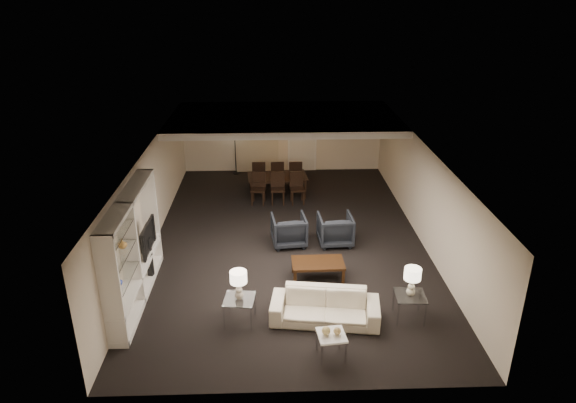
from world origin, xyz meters
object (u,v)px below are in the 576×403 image
at_px(side_table_left, 240,310).
at_px(floor_lamp, 235,152).
at_px(coffee_table, 318,270).
at_px(table_lamp_right, 412,282).
at_px(pendant_light, 294,134).
at_px(armchair_left, 289,230).
at_px(table_lamp_left, 239,285).
at_px(chair_nm, 278,189).
at_px(chair_fl, 259,174).
at_px(chair_fm, 277,174).
at_px(television, 143,237).
at_px(vase_blue, 118,282).
at_px(marble_table, 331,345).
at_px(armchair_right, 335,229).
at_px(side_table_right, 409,307).
at_px(dining_table, 278,186).
at_px(chair_nl, 258,189).
at_px(floor_speaker, 149,259).
at_px(vase_amber, 122,244).
at_px(chair_fr, 295,174).
at_px(sofa, 325,307).
at_px(chair_nr, 297,188).

relative_size(side_table_left, floor_lamp, 0.37).
relative_size(coffee_table, table_lamp_right, 1.94).
bearing_deg(coffee_table, side_table_left, -136.74).
height_order(coffee_table, floor_lamp, floor_lamp).
distance_m(pendant_light, armchair_left, 4.05).
xyz_separation_m(table_lamp_left, chair_nm, (0.86, 6.00, -0.38)).
xyz_separation_m(coffee_table, chair_fl, (-1.44, 5.70, 0.27)).
bearing_deg(chair_fm, side_table_left, 80.49).
relative_size(television, vase_blue, 6.74).
height_order(marble_table, vase_blue, vase_blue).
bearing_deg(armchair_left, armchair_right, 173.45).
height_order(side_table_right, floor_lamp, floor_lamp).
height_order(dining_table, chair_fm, chair_fm).
distance_m(side_table_left, television, 2.89).
height_order(armchair_left, chair_nl, chair_nl).
bearing_deg(marble_table, television, 144.29).
distance_m(chair_nm, chair_fl, 1.43).
height_order(table_lamp_right, television, television).
xyz_separation_m(floor_speaker, dining_table, (2.98, 4.97, -0.20)).
distance_m(coffee_table, side_table_right, 2.34).
bearing_deg(chair_fm, table_lamp_right, 106.40).
bearing_deg(vase_amber, chair_fr, 62.24).
bearing_deg(vase_amber, dining_table, 64.10).
relative_size(armchair_right, side_table_right, 1.49).
xyz_separation_m(floor_speaker, chair_nl, (2.38, 4.32, -0.04)).
bearing_deg(chair_nl, marble_table, -72.14).
distance_m(coffee_table, television, 3.99).
bearing_deg(television, table_lamp_right, -106.89).
relative_size(marble_table, floor_speaker, 0.47).
bearing_deg(chair_nm, floor_lamp, 117.54).
relative_size(marble_table, vase_amber, 2.64).
xyz_separation_m(vase_blue, chair_nl, (2.49, 6.24, -0.66)).
bearing_deg(coffee_table, sofa, -90.00).
bearing_deg(side_table_right, chair_fr, 104.87).
height_order(coffee_table, dining_table, dining_table).
bearing_deg(chair_fm, marble_table, 92.92).
bearing_deg(vase_blue, chair_fr, 63.95).
distance_m(coffee_table, dining_table, 5.12).
distance_m(marble_table, vase_blue, 4.11).
xyz_separation_m(television, chair_fr, (3.66, 5.60, -0.59)).
relative_size(television, chair_fr, 1.16).
xyz_separation_m(side_table_right, vase_amber, (-5.62, 0.30, 1.38)).
height_order(chair_nr, chair_fm, same).
relative_size(chair_nr, chair_fm, 1.00).
distance_m(table_lamp_left, chair_nr, 6.19).
distance_m(table_lamp_right, chair_nr, 6.32).
bearing_deg(chair_nm, sofa, -82.24).
xyz_separation_m(table_lamp_left, floor_speaker, (-2.11, 1.68, -0.33)).
xyz_separation_m(sofa, chair_nl, (-1.44, 6.00, 0.17)).
xyz_separation_m(coffee_table, dining_table, (-0.84, 5.05, 0.11)).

